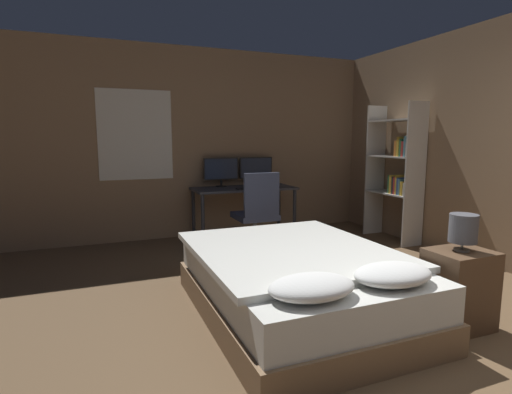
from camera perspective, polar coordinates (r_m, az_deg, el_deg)
name	(u,v)px	position (r m, az deg, el deg)	size (l,w,h in m)	color
wall_back	(240,143)	(6.09, -2.29, 7.66)	(12.00, 0.08, 2.70)	#8E7051
bed	(297,282)	(3.32, 5.82, -12.05)	(1.51, 2.05, 0.61)	#846647
nightstand	(459,289)	(3.43, 26.97, -11.68)	(0.45, 0.36, 0.60)	brown
bedside_lamp	(463,229)	(3.31, 27.50, -4.05)	(0.20, 0.20, 0.28)	gray
desk	(244,193)	(5.75, -1.72, 0.51)	(1.46, 0.63, 0.73)	#38383D
monitor_left	(221,170)	(5.83, -5.01, 3.85)	(0.51, 0.16, 0.42)	black
monitor_right	(256,169)	(6.01, 0.01, 4.02)	(0.51, 0.16, 0.42)	black
keyboard	(249,188)	(5.54, -0.97, 1.23)	(0.36, 0.13, 0.02)	black
computer_mouse	(267,187)	(5.64, 1.60, 1.45)	(0.07, 0.05, 0.04)	black
office_chair	(257,219)	(5.02, 0.11, -3.21)	(0.52, 0.52, 1.01)	black
bookshelf	(398,168)	(5.82, 19.67, 3.91)	(0.33, 0.83, 1.90)	beige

